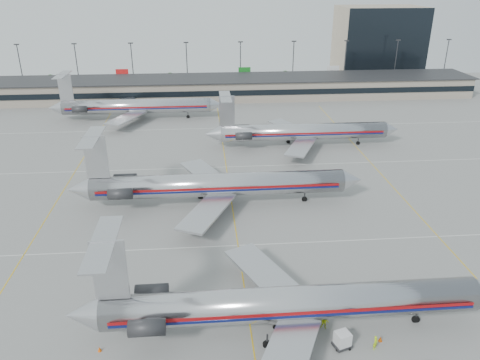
{
  "coord_description": "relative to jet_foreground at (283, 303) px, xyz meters",
  "views": [
    {
      "loc": [
        -4.54,
        -47.65,
        35.99
      ],
      "look_at": [
        1.39,
        23.1,
        4.5
      ],
      "focal_mm": 35.0,
      "sensor_mm": 36.0,
      "label": 1
    }
  ],
  "objects": [
    {
      "name": "jet_third_row",
      "position": [
        13.63,
        58.72,
        -0.1
      ],
      "size": [
        44.02,
        27.08,
        12.04
      ],
      "color": "silver",
      "rests_on": "ground"
    },
    {
      "name": "jet_back_row",
      "position": [
        -26.1,
        83.48,
        0.04
      ],
      "size": [
        45.79,
        28.16,
        12.52
      ],
      "color": "silver",
      "rests_on": "ground"
    },
    {
      "name": "apron_markings",
      "position": [
        -3.48,
        17.78,
        -3.59
      ],
      "size": [
        160.0,
        0.15,
        0.02
      ],
      "primitive_type": "cube",
      "color": "silver",
      "rests_on": "ground"
    },
    {
      "name": "belt_loader",
      "position": [
        0.6,
        0.78,
        -3.0
      ],
      "size": [
        4.36,
        2.68,
        2.25
      ],
      "rotation": [
        0.0,
        0.0,
        -0.43
      ],
      "color": "#9F9F9F",
      "rests_on": "ground"
    },
    {
      "name": "terminal",
      "position": [
        -3.48,
        105.76,
        -0.44
      ],
      "size": [
        162.0,
        17.0,
        6.25
      ],
      "color": "gray",
      "rests_on": "ground"
    },
    {
      "name": "jet_foreground",
      "position": [
        0.0,
        0.0,
        0.0
      ],
      "size": [
        47.36,
        27.89,
        12.4
      ],
      "color": "silver",
      "rests_on": "ground"
    },
    {
      "name": "cone_left",
      "position": [
        -19.46,
        -1.57,
        -3.32
      ],
      "size": [
        0.43,
        0.43,
        0.55
      ],
      "primitive_type": "cone",
      "rotation": [
        0.0,
        0.0,
        -0.07
      ],
      "color": "#EF5707",
      "rests_on": "ground"
    },
    {
      "name": "ramp_worker_near",
      "position": [
        9.16,
        -3.65,
        -2.77
      ],
      "size": [
        0.71,
        0.69,
        1.65
      ],
      "primitive_type": "imported",
      "rotation": [
        0.0,
        0.0,
        0.7
      ],
      "color": "#B7E315",
      "rests_on": "ground"
    },
    {
      "name": "ground",
      "position": [
        -3.48,
        7.78,
        -3.6
      ],
      "size": [
        260.0,
        260.0,
        0.0
      ],
      "primitive_type": "plane",
      "color": "gray",
      "rests_on": "ground"
    },
    {
      "name": "ramp_worker_far",
      "position": [
        4.65,
        -0.17,
        -2.7
      ],
      "size": [
        1.07,
        0.97,
        1.8
      ],
      "primitive_type": "imported",
      "rotation": [
        0.0,
        0.0,
        -0.4
      ],
      "color": "#B5CD13",
      "rests_on": "ground"
    },
    {
      "name": "light_mast_row",
      "position": [
        -3.48,
        119.78,
        4.98
      ],
      "size": [
        163.6,
        0.4,
        15.28
      ],
      "color": "#38383D",
      "rests_on": "ground"
    },
    {
      "name": "uld_container",
      "position": [
        5.81,
        -3.06,
        -2.67
      ],
      "size": [
        2.11,
        1.92,
        1.84
      ],
      "rotation": [
        0.0,
        0.0,
        0.31
      ],
      "color": "#2D2D30",
      "rests_on": "ground"
    },
    {
      "name": "distant_building",
      "position": [
        58.52,
        135.78,
        8.9
      ],
      "size": [
        30.0,
        20.0,
        25.0
      ],
      "primitive_type": "cube",
      "color": "tan",
      "rests_on": "ground"
    },
    {
      "name": "jet_second_row",
      "position": [
        -6.65,
        31.14,
        0.13
      ],
      "size": [
        49.13,
        28.93,
        12.86
      ],
      "color": "silver",
      "rests_on": "ground"
    },
    {
      "name": "cone_right",
      "position": [
        10.14,
        -2.59,
        -3.3
      ],
      "size": [
        0.53,
        0.53,
        0.59
      ],
      "primitive_type": "cone",
      "rotation": [
        0.0,
        0.0,
        -0.25
      ],
      "color": "#EF5707",
      "rests_on": "ground"
    }
  ]
}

